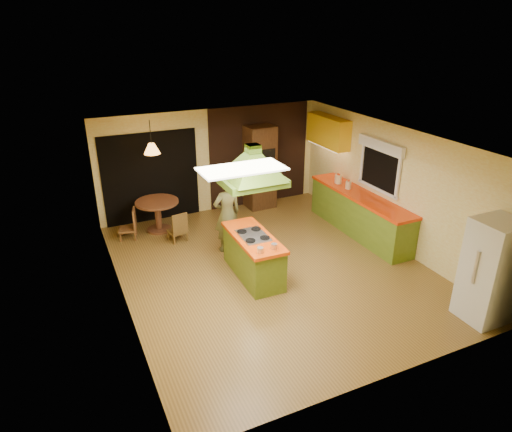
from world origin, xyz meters
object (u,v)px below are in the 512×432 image
kitchen_island (253,256)px  refrigerator (491,271)px  wall_oven (260,167)px  man (227,214)px  canister_large (339,179)px  dining_table (158,210)px

kitchen_island → refrigerator: (2.79, -2.70, 0.43)m
wall_oven → refrigerator: bearing=-80.0°
man → kitchen_island: bearing=88.9°
kitchen_island → canister_large: 3.25m
kitchen_island → dining_table: bearing=113.8°
wall_oven → man: bearing=-132.6°
dining_table → refrigerator: bearing=-53.9°
wall_oven → dining_table: wall_oven is taller
refrigerator → wall_oven: (-1.24, 5.75, 0.19)m
kitchen_island → refrigerator: size_ratio=0.97×
wall_oven → canister_large: size_ratio=10.58×
refrigerator → canister_large: bearing=90.1°
refrigerator → man: bearing=127.0°
wall_oven → dining_table: bearing=-174.3°
wall_oven → dining_table: 2.76m
dining_table → kitchen_island: bearing=-67.2°
wall_oven → canister_large: bearing=-52.9°
kitchen_island → man: bearing=93.5°
man → refrigerator: 4.80m
man → canister_large: size_ratio=8.21×
kitchen_island → canister_large: size_ratio=8.39×
man → dining_table: man is taller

